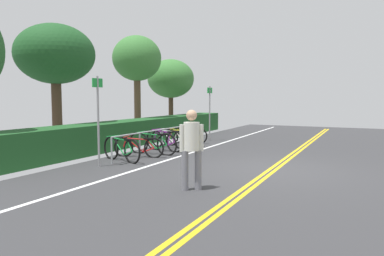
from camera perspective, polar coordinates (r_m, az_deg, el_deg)
ground_plane at (r=9.70m, az=12.62°, el=-6.60°), size 29.91×10.45×0.05m
centre_line_yellow_inner at (r=9.67m, az=13.09°, el=-6.48°), size 26.92×0.10×0.00m
centre_line_yellow_outer at (r=9.71m, az=12.16°, el=-6.42°), size 26.92×0.10×0.00m
bike_lane_stripe_white at (r=10.87m, az=-3.98°, el=-5.11°), size 26.92×0.12×0.00m
bike_rack at (r=12.67m, az=-4.72°, el=-1.03°), size 5.60×0.05×0.79m
bicycle_0 at (r=10.85m, az=-11.12°, el=-3.32°), size 0.63×1.72×0.76m
bicycle_1 at (r=11.50m, az=-8.44°, el=-3.00°), size 0.53×1.65×0.68m
bicycle_2 at (r=11.99m, az=-6.28°, el=-2.44°), size 0.46×1.85×0.77m
bicycle_3 at (r=12.73m, az=-4.39°, el=-1.98°), size 0.47×1.70×0.78m
bicycle_4 at (r=13.46m, az=-3.46°, el=-1.71°), size 0.46×1.69×0.73m
bicycle_5 at (r=13.96m, az=-1.55°, el=-1.52°), size 0.46×1.69×0.70m
bicycle_6 at (r=14.71m, az=-0.72°, el=-1.18°), size 0.60×1.60×0.71m
pedestrian at (r=7.29m, az=-0.07°, el=-2.60°), size 0.32×0.42×1.64m
sign_post_near at (r=10.06m, az=-14.64°, el=2.32°), size 0.36×0.06×2.45m
sign_post_far at (r=15.63m, az=2.81°, el=3.15°), size 0.36×0.08×2.36m
hedge_backdrop at (r=15.04m, az=-8.48°, el=-0.51°), size 14.55×1.20×0.97m
tree_mid at (r=14.25m, az=-20.83°, el=10.72°), size 2.85×2.85×4.54m
tree_far_right at (r=17.01m, az=-8.71°, el=10.66°), size 2.24×2.24×4.70m
tree_extra at (r=19.53m, az=-3.38°, el=7.75°), size 2.49×2.49×3.91m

